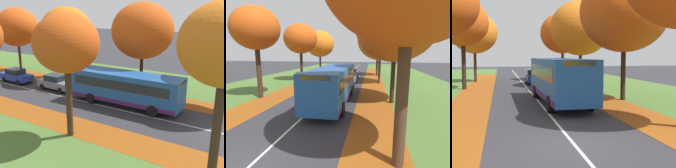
{
  "view_description": "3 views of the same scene",
  "coord_description": "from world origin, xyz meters",
  "views": [
    {
      "loc": [
        -18.14,
        -1.22,
        8.36
      ],
      "look_at": [
        -0.39,
        10.05,
        2.33
      ],
      "focal_mm": 42.0,
      "sensor_mm": 36.0,
      "label": 1
    },
    {
      "loc": [
        4.32,
        -4.35,
        4.13
      ],
      "look_at": [
        1.37,
        11.01,
        1.37
      ],
      "focal_mm": 28.0,
      "sensor_mm": 36.0,
      "label": 2
    },
    {
      "loc": [
        -2.57,
        -10.48,
        3.19
      ],
      "look_at": [
        1.72,
        10.41,
        1.24
      ],
      "focal_mm": 50.0,
      "sensor_mm": 36.0,
      "label": 3
    }
  ],
  "objects": [
    {
      "name": "leaf_litter_left",
      "position": [
        -4.6,
        14.0,
        0.01
      ],
      "size": [
        2.8,
        60.0,
        0.0
      ],
      "primitive_type": "cube",
      "color": "#8C4714",
      "rests_on": "grass_verge_left"
    },
    {
      "name": "grass_verge_right",
      "position": [
        9.2,
        20.0,
        0.0
      ],
      "size": [
        12.0,
        90.0,
        0.01
      ],
      "primitive_type": "cube",
      "color": "#476B2D",
      "rests_on": "ground"
    },
    {
      "name": "leaf_litter_right",
      "position": [
        4.6,
        14.0,
        0.01
      ],
      "size": [
        2.8,
        60.0,
        0.0
      ],
      "primitive_type": "cube",
      "color": "#8C4714",
      "rests_on": "grass_verge_right"
    },
    {
      "name": "road_centre_line",
      "position": [
        0.0,
        20.0,
        0.0
      ],
      "size": [
        0.12,
        80.0,
        0.01
      ],
      "primitive_type": "cube",
      "color": "silver",
      "rests_on": "ground"
    },
    {
      "name": "tree_left_near",
      "position": [
        -5.83,
        9.98,
        6.26
      ],
      "size": [
        4.22,
        4.22,
        8.21
      ],
      "color": "#382619",
      "rests_on": "ground"
    },
    {
      "name": "tree_right_near",
      "position": [
        6.08,
        10.52,
        6.25
      ],
      "size": [
        6.3,
        6.3,
        9.1
      ],
      "color": "black",
      "rests_on": "ground"
    },
    {
      "name": "tree_right_mid",
      "position": [
        5.39,
        20.08,
        5.93
      ],
      "size": [
        6.09,
        6.09,
        8.68
      ],
      "color": "#422D1E",
      "rests_on": "ground"
    },
    {
      "name": "tree_right_far",
      "position": [
        5.32,
        28.81,
        6.02
      ],
      "size": [
        5.7,
        5.7,
        8.6
      ],
      "color": "#382619",
      "rests_on": "ground"
    },
    {
      "name": "bus",
      "position": [
        1.25,
        9.77,
        1.7
      ],
      "size": [
        2.79,
        10.44,
        2.98
      ],
      "color": "#1E5199",
      "rests_on": "ground"
    },
    {
      "name": "car_grey_lead",
      "position": [
        1.43,
        18.3,
        0.81
      ],
      "size": [
        1.84,
        4.23,
        1.62
      ],
      "color": "slate",
      "rests_on": "ground"
    },
    {
      "name": "car_blue_following",
      "position": [
        1.16,
        24.47,
        0.81
      ],
      "size": [
        1.85,
        4.24,
        1.62
      ],
      "color": "#233D9E",
      "rests_on": "ground"
    }
  ]
}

